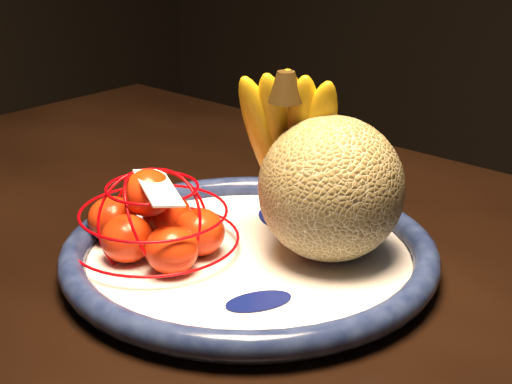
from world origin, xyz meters
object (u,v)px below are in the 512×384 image
Objects in this scene: fruit_bowl at (249,254)px; banana_bunch at (292,144)px; cantaloupe at (331,189)px; mandarin_bag at (154,224)px.

banana_bunch reaches higher than fruit_bowl.
fruit_bowl is 0.09m from cantaloupe.
fruit_bowl is at bearing -144.98° from cantaloupe.
cantaloupe is at bearing 35.02° from fruit_bowl.
banana_bunch reaches higher than cantaloupe.
banana_bunch is 0.91× the size of mandarin_bag.
fruit_bowl is 1.91× the size of banana_bunch.
fruit_bowl is at bearing -114.66° from banana_bunch.
mandarin_bag reaches higher than fruit_bowl.
fruit_bowl is 1.73× the size of mandarin_bag.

